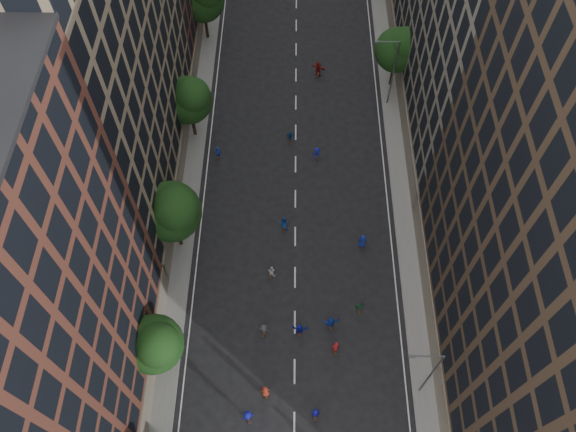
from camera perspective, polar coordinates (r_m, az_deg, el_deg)
name	(u,v)px	position (r m, az deg, el deg)	size (l,w,h in m)	color
ground	(296,136)	(63.23, 0.79, 8.17)	(240.00, 240.00, 0.00)	black
sidewalk_left	(195,86)	(69.25, -9.43, 12.93)	(4.00, 105.00, 0.15)	slate
sidewalk_right	(397,87)	(69.39, 11.02, 12.71)	(4.00, 105.00, 0.15)	slate
bldg_left_b	(65,45)	(51.08, -21.74, 15.87)	(14.00, 26.00, 34.00)	#877358
tree_left_1	(155,344)	(46.38, -13.35, -12.57)	(4.80, 4.80, 8.21)	black
tree_left_2	(172,211)	(50.79, -11.69, 0.53)	(5.60, 5.60, 9.45)	black
tree_left_3	(189,99)	(59.76, -9.99, 11.64)	(5.00, 5.00, 8.58)	black
tree_right_a	(399,48)	(65.80, 11.26, 16.35)	(5.00, 5.00, 8.39)	black
streetlamp_near	(429,372)	(46.22, 14.17, -15.14)	(2.64, 0.22, 9.06)	#595B60
streetlamp_far	(392,70)	(63.85, 10.51, 14.40)	(2.64, 0.22, 9.06)	#595B60
skater_1	(315,413)	(48.51, 2.80, -19.37)	(0.70, 0.46, 1.92)	#14139B
skater_3	(248,416)	(48.62, -4.09, -19.64)	(1.10, 0.63, 1.70)	#11148E
skater_5	(331,323)	(51.06, 4.37, -10.75)	(1.49, 0.48, 1.61)	#1638B2
skater_6	(265,391)	(49.03, -2.32, -17.38)	(0.82, 0.53, 1.68)	maroon
skater_7	(336,347)	(50.16, 4.86, -13.12)	(0.69, 0.46, 1.90)	maroon
skater_8	(272,271)	(53.06, -1.69, -5.63)	(0.73, 0.57, 1.51)	white
skater_9	(264,330)	(50.76, -2.46, -11.48)	(0.99, 0.57, 1.53)	#39393D
skater_10	(359,307)	(51.93, 7.25, -9.16)	(0.89, 0.37, 1.52)	#1C5E39
skater_11	(300,329)	(50.70, 1.21, -11.45)	(1.48, 0.47, 1.59)	#151FAF
skater_12	(362,241)	(54.89, 7.57, -2.54)	(0.88, 0.57, 1.79)	#122195
skater_13	(218,152)	(61.19, -7.13, 6.45)	(0.57, 0.38, 1.57)	#172FBB
skater_14	(284,223)	(55.38, -0.44, -0.76)	(0.91, 0.71, 1.87)	#1448A5
skater_15	(317,153)	(60.75, 2.93, 6.38)	(0.97, 0.56, 1.50)	#161CB3
skater_16	(290,137)	(62.10, 0.17, 8.04)	(0.90, 0.37, 1.53)	#114590
skater_17	(318,69)	(69.17, 3.11, 14.69)	(1.80, 0.57, 1.94)	maroon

